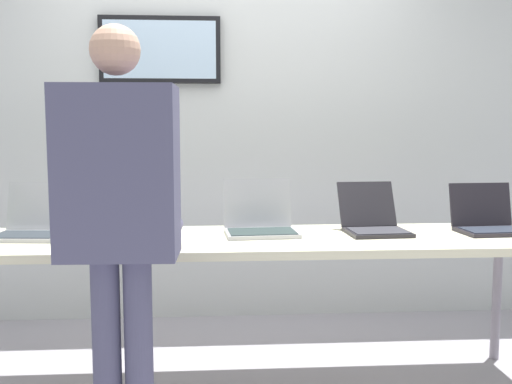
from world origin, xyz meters
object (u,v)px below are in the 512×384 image
object	(u,v)px
workbench	(230,247)
laptop_station_1	(146,224)
person	(120,203)
laptop_station_2	(260,221)
laptop_station_4	(488,221)
laptop_station_0	(32,224)
laptop_station_3	(373,221)

from	to	relation	value
workbench	laptop_station_1	size ratio (longest dim) A/B	10.27
laptop_station_1	person	size ratio (longest dim) A/B	0.19
laptop_station_2	laptop_station_1	bearing A→B (deg)	-178.69
laptop_station_1	laptop_station_2	distance (m)	0.58
laptop_station_2	laptop_station_4	distance (m)	1.19
laptop_station_0	workbench	bearing A→B (deg)	-5.81
laptop_station_1	laptop_station_2	xyz separation A→B (m)	(0.58, 0.01, 0.01)
laptop_station_3	laptop_station_1	bearing A→B (deg)	-179.67
laptop_station_2	laptop_station_0	bearing A→B (deg)	-179.61
laptop_station_1	laptop_station_3	world-z (taller)	laptop_station_3
workbench	laptop_station_0	bearing A→B (deg)	174.19
person	laptop_station_0	bearing A→B (deg)	127.60
laptop_station_3	laptop_station_4	world-z (taller)	laptop_station_3
workbench	laptop_station_3	bearing A→B (deg)	7.70
workbench	laptop_station_2	xyz separation A→B (m)	(0.16, 0.11, 0.11)
laptop_station_1	laptop_station_3	distance (m)	1.17
workbench	laptop_station_3	distance (m)	0.76
laptop_station_2	person	xyz separation A→B (m)	(-0.59, -0.73, 0.19)
laptop_station_4	laptop_station_3	bearing A→B (deg)	177.37
laptop_station_1	laptop_station_3	bearing A→B (deg)	0.33
laptop_station_2	person	distance (m)	0.96
workbench	laptop_station_3	world-z (taller)	laptop_station_3
workbench	laptop_station_0	distance (m)	0.99
workbench	person	world-z (taller)	person
laptop_station_3	person	distance (m)	1.39
workbench	laptop_station_4	xyz separation A→B (m)	(1.35, 0.07, 0.11)
laptop_station_3	laptop_station_4	distance (m)	0.60
laptop_station_2	laptop_station_3	bearing A→B (deg)	-0.64
laptop_station_1	laptop_station_4	world-z (taller)	laptop_station_4
laptop_station_1	laptop_station_4	size ratio (longest dim) A/B	0.87
laptop_station_2	laptop_station_4	bearing A→B (deg)	-1.65
laptop_station_2	workbench	bearing A→B (deg)	-145.86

